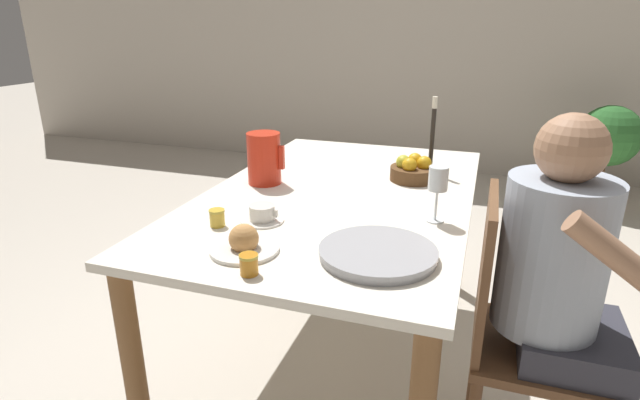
% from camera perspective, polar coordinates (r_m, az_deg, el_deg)
% --- Properties ---
extents(ground_plane, '(20.00, 20.00, 0.00)m').
position_cam_1_polar(ground_plane, '(2.37, 2.01, -17.08)').
color(ground_plane, beige).
extents(wall_back, '(10.00, 0.06, 2.60)m').
position_cam_1_polar(wall_back, '(5.03, 13.28, 17.96)').
color(wall_back, beige).
rests_on(wall_back, ground_plane).
extents(dining_table, '(1.02, 1.66, 0.78)m').
position_cam_1_polar(dining_table, '(2.04, 2.24, -1.75)').
color(dining_table, silver).
rests_on(dining_table, ground_plane).
extents(chair_person_side, '(0.42, 0.42, 0.94)m').
position_cam_1_polar(chair_person_side, '(1.74, 21.80, -13.85)').
color(chair_person_side, brown).
rests_on(chair_person_side, ground_plane).
extents(person_seated, '(0.39, 0.41, 1.20)m').
position_cam_1_polar(person_seated, '(1.62, 25.92, -8.26)').
color(person_seated, '#33333D').
rests_on(person_seated, ground_plane).
extents(red_pitcher, '(0.16, 0.14, 0.21)m').
position_cam_1_polar(red_pitcher, '(2.10, -6.42, 4.78)').
color(red_pitcher, red).
rests_on(red_pitcher, dining_table).
extents(wine_glass_water, '(0.07, 0.07, 0.19)m').
position_cam_1_polar(wine_glass_water, '(1.71, 13.34, 2.09)').
color(wine_glass_water, white).
rests_on(wine_glass_water, dining_table).
extents(teacup_near_person, '(0.15, 0.15, 0.06)m').
position_cam_1_polar(teacup_near_person, '(1.71, -6.62, -1.68)').
color(teacup_near_person, silver).
rests_on(teacup_near_person, dining_table).
extents(serving_tray, '(0.34, 0.34, 0.03)m').
position_cam_1_polar(serving_tray, '(1.46, 6.62, -6.05)').
color(serving_tray, '#9E9EA3').
rests_on(serving_tray, dining_table).
extents(bread_plate, '(0.21, 0.21, 0.09)m').
position_cam_1_polar(bread_plate, '(1.50, -8.67, -4.89)').
color(bread_plate, silver).
rests_on(bread_plate, dining_table).
extents(jam_jar_amber, '(0.05, 0.05, 0.06)m').
position_cam_1_polar(jam_jar_amber, '(1.37, -8.13, -7.19)').
color(jam_jar_amber, '#C67A1E').
rests_on(jam_jar_amber, dining_table).
extents(jam_jar_red, '(0.05, 0.05, 0.06)m').
position_cam_1_polar(jam_jar_red, '(1.69, -11.68, -1.91)').
color(jam_jar_red, gold).
rests_on(jam_jar_red, dining_table).
extents(fruit_bowl, '(0.20, 0.20, 0.11)m').
position_cam_1_polar(fruit_bowl, '(2.17, 10.59, 3.35)').
color(fruit_bowl, brown).
rests_on(fruit_bowl, dining_table).
extents(candlestick_tall, '(0.06, 0.06, 0.34)m').
position_cam_1_polar(candlestick_tall, '(2.27, 12.65, 6.29)').
color(candlestick_tall, black).
rests_on(candlestick_tall, dining_table).
extents(potted_plant, '(0.47, 0.47, 0.81)m').
position_cam_1_polar(potted_plant, '(4.53, 30.01, 5.50)').
color(potted_plant, '#A8603D').
rests_on(potted_plant, ground_plane).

